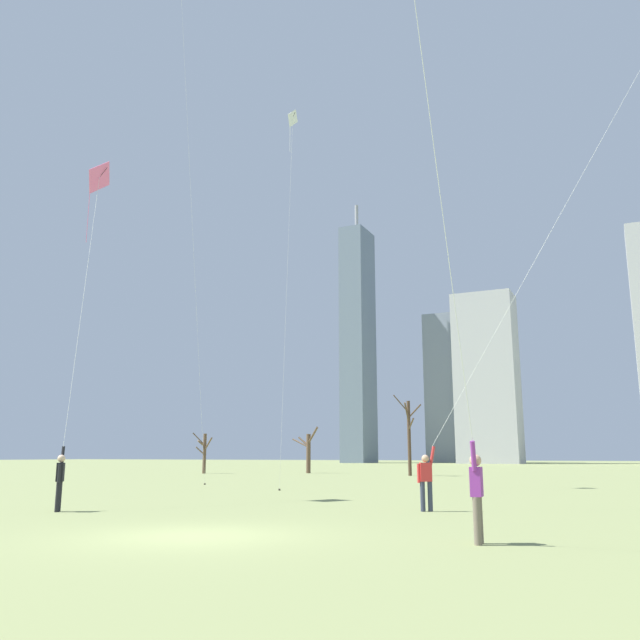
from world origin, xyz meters
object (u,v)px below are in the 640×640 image
(distant_kite_drifting_right_orange, at_px, (184,49))
(distant_kite_drifting_left_white, at_px, (292,144))
(kite_flyer_far_back_pink, at_px, (73,381))
(bare_tree_leftmost, at_px, (308,450))
(kite_flyer_midfield_right_green, at_px, (457,419))
(kite_flyer_midfield_center_yellow, at_px, (452,297))
(bare_tree_far_right_edge, at_px, (409,433))
(bare_tree_right_of_center, at_px, (204,452))

(distant_kite_drifting_right_orange, distance_m, distant_kite_drifting_left_white, 8.83)
(kite_flyer_far_back_pink, relative_size, bare_tree_leftmost, 3.17)
(kite_flyer_midfield_right_green, bearing_deg, distant_kite_drifting_right_orange, 156.05)
(kite_flyer_midfield_right_green, bearing_deg, kite_flyer_far_back_pink, -158.92)
(kite_flyer_midfield_center_yellow, bearing_deg, kite_flyer_far_back_pink, 162.24)
(kite_flyer_midfield_right_green, relative_size, distant_kite_drifting_left_white, 0.86)
(kite_flyer_far_back_pink, xyz_separation_m, bare_tree_leftmost, (-11.15, 39.83, -1.88))
(distant_kite_drifting_left_white, bearing_deg, bare_tree_leftmost, 114.23)
(bare_tree_leftmost, bearing_deg, distant_kite_drifting_left_white, -65.77)
(kite_flyer_midfield_center_yellow, bearing_deg, distant_kite_drifting_right_orange, 139.49)
(kite_flyer_midfield_right_green, relative_size, kite_flyer_midfield_center_yellow, 1.07)
(kite_flyer_far_back_pink, xyz_separation_m, bare_tree_far_right_edge, (-0.28, 36.15, -0.61))
(bare_tree_far_right_edge, height_order, bare_tree_right_of_center, bare_tree_far_right_edge)
(bare_tree_far_right_edge, bearing_deg, kite_flyer_far_back_pink, -89.55)
(bare_tree_leftmost, height_order, bare_tree_right_of_center, bare_tree_leftmost)
(distant_kite_drifting_right_orange, relative_size, bare_tree_right_of_center, 8.23)
(kite_flyer_midfield_right_green, bearing_deg, bare_tree_far_right_edge, 110.02)
(bare_tree_far_right_edge, xyz_separation_m, bare_tree_right_of_center, (-18.80, -1.42, -1.40))
(bare_tree_leftmost, bearing_deg, distant_kite_drifting_right_orange, -78.49)
(bare_tree_far_right_edge, bearing_deg, kite_flyer_midfield_right_green, -69.98)
(bare_tree_leftmost, distance_m, bare_tree_right_of_center, 9.43)
(kite_flyer_midfield_right_green, relative_size, distant_kite_drifting_right_orange, 0.59)
(distant_kite_drifting_left_white, bearing_deg, kite_flyer_far_back_pink, -92.02)
(distant_kite_drifting_left_white, distance_m, bare_tree_leftmost, 32.73)
(kite_flyer_midfield_right_green, bearing_deg, distant_kite_drifting_left_white, 138.40)
(distant_kite_drifting_left_white, distance_m, bare_tree_far_right_edge, 26.82)
(kite_flyer_midfield_right_green, xyz_separation_m, distant_kite_drifting_left_white, (-10.81, 9.60, 15.69))
(kite_flyer_midfield_center_yellow, distance_m, kite_flyer_far_back_pink, 14.06)
(distant_kite_drifting_left_white, distance_m, bare_tree_right_of_center, 32.93)
(kite_flyer_midfield_right_green, height_order, kite_flyer_far_back_pink, kite_flyer_midfield_right_green)
(distant_kite_drifting_right_orange, height_order, distant_kite_drifting_left_white, distant_kite_drifting_right_orange)
(bare_tree_right_of_center, bearing_deg, bare_tree_far_right_edge, 4.31)
(kite_flyer_midfield_center_yellow, distance_m, bare_tree_leftmost, 50.54)
(distant_kite_drifting_right_orange, bearing_deg, kite_flyer_far_back_pink, -65.23)
(kite_flyer_far_back_pink, xyz_separation_m, bare_tree_right_of_center, (-19.08, 34.74, -2.01))
(distant_kite_drifting_left_white, relative_size, bare_tree_far_right_edge, 3.21)
(kite_flyer_midfield_center_yellow, height_order, bare_tree_leftmost, kite_flyer_midfield_center_yellow)
(kite_flyer_midfield_center_yellow, height_order, kite_flyer_far_back_pink, kite_flyer_midfield_center_yellow)
(bare_tree_right_of_center, bearing_deg, bare_tree_leftmost, 32.74)
(kite_flyer_midfield_center_yellow, relative_size, bare_tree_leftmost, 3.93)
(kite_flyer_midfield_right_green, relative_size, kite_flyer_far_back_pink, 1.33)
(kite_flyer_far_back_pink, relative_size, bare_tree_right_of_center, 3.64)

